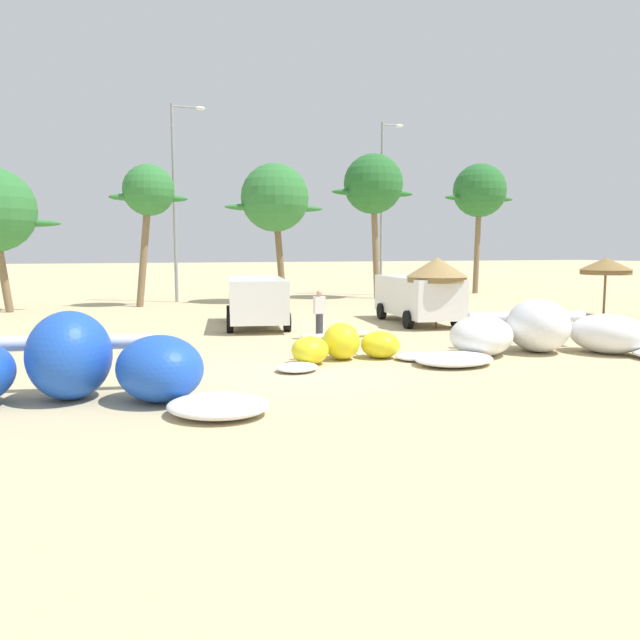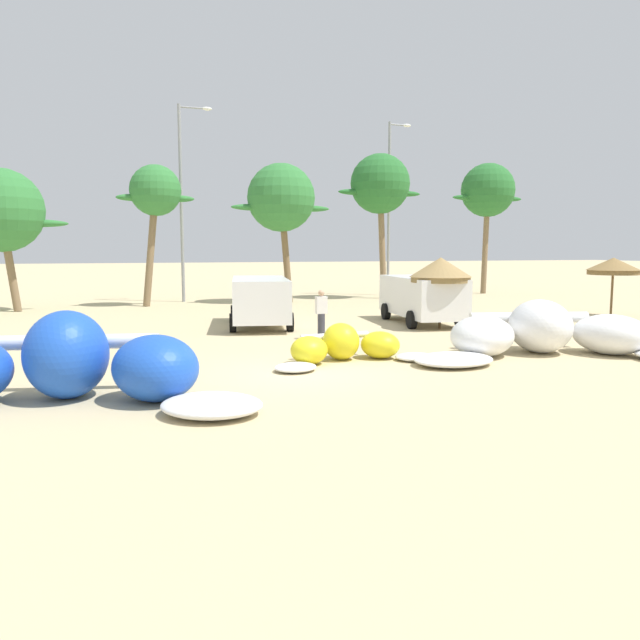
% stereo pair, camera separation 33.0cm
% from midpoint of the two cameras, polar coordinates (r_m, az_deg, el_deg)
% --- Properties ---
extents(ground_plane, '(260.00, 260.00, 0.00)m').
position_cam_midpoint_polar(ground_plane, '(14.78, -0.90, -4.85)').
color(ground_plane, '#C6B284').
extents(kite_left, '(7.86, 4.49, 1.74)m').
position_cam_midpoint_polar(kite_left, '(12.64, -22.20, -4.21)').
color(kite_left, white).
rests_on(kite_left, ground).
extents(kite_left_of_center, '(4.75, 2.38, 0.98)m').
position_cam_midpoint_polar(kite_left_of_center, '(16.17, 2.95, -2.51)').
color(kite_left_of_center, white).
rests_on(kite_left_of_center, ground).
extents(kite_center, '(8.41, 5.00, 1.52)m').
position_cam_midpoint_polar(kite_center, '(18.23, 20.77, -1.26)').
color(kite_center, white).
rests_on(kite_center, ground).
extents(beach_umbrella_near_van, '(2.28, 2.28, 2.64)m').
position_cam_midpoint_polar(beach_umbrella_near_van, '(23.13, 11.52, 4.58)').
color(beach_umbrella_near_van, brown).
rests_on(beach_umbrella_near_van, ground).
extents(beach_umbrella_middle, '(2.23, 2.23, 2.58)m').
position_cam_midpoint_polar(beach_umbrella_middle, '(29.87, 25.82, 4.52)').
color(beach_umbrella_middle, brown).
rests_on(beach_umbrella_middle, ground).
extents(parked_van, '(2.67, 5.39, 1.84)m').
position_cam_midpoint_polar(parked_van, '(24.90, 9.65, 2.23)').
color(parked_van, white).
rests_on(parked_van, ground).
extents(parked_car_second, '(3.05, 5.57, 1.84)m').
position_cam_midpoint_polar(parked_car_second, '(23.66, -5.20, 2.08)').
color(parked_car_second, white).
rests_on(parked_car_second, ground).
extents(person_near_kites, '(0.36, 0.24, 1.62)m').
position_cam_midpoint_polar(person_near_kites, '(20.01, 0.59, 0.52)').
color(person_near_kites, '#383842').
rests_on(person_near_kites, ground).
extents(palm_left, '(5.83, 3.89, 6.70)m').
position_cam_midpoint_polar(palm_left, '(32.46, -27.22, 8.98)').
color(palm_left, '#7F6647').
rests_on(palm_left, ground).
extents(palm_left_of_gap, '(3.92, 2.61, 7.25)m').
position_cam_midpoint_polar(palm_left_of_gap, '(33.15, -14.74, 11.32)').
color(palm_left_of_gap, '#7F6647').
rests_on(palm_left_of_gap, ground).
extents(palm_center_left, '(5.57, 3.71, 7.61)m').
position_cam_midpoint_polar(palm_center_left, '(34.27, -3.34, 11.17)').
color(palm_center_left, brown).
rests_on(palm_center_left, ground).
extents(palm_center_right, '(5.29, 3.52, 8.57)m').
position_cam_midpoint_polar(palm_center_right, '(37.41, 5.85, 12.33)').
color(palm_center_right, '#7F6647').
rests_on(palm_center_right, ground).
extents(palm_right_of_gap, '(5.29, 3.52, 8.61)m').
position_cam_midpoint_polar(palm_right_of_gap, '(43.06, 15.50, 11.42)').
color(palm_right_of_gap, '#7F6647').
rests_on(palm_right_of_gap, ground).
extents(lamppost_east_center, '(1.90, 0.24, 10.83)m').
position_cam_midpoint_polar(lamppost_east_center, '(35.58, -12.27, 11.32)').
color(lamppost_east_center, gray).
rests_on(lamppost_east_center, ground).
extents(lamppost_east, '(1.57, 0.24, 10.93)m').
position_cam_midpoint_polar(lamppost_east, '(40.25, 6.77, 10.86)').
color(lamppost_east, gray).
rests_on(lamppost_east, ground).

